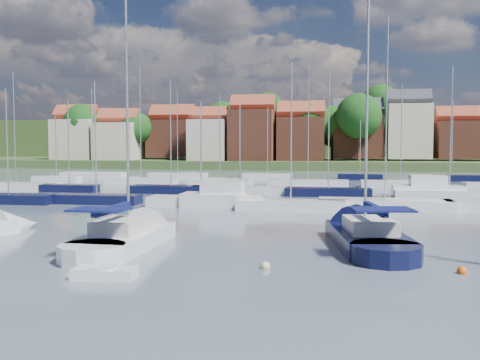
# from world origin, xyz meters

# --- Properties ---
(ground) EXTENTS (260.00, 260.00, 0.00)m
(ground) POSITION_xyz_m (0.00, 40.00, 0.00)
(ground) COLOR #4B5966
(ground) RESTS_ON ground
(sailboat_centre) EXTENTS (3.33, 11.79, 15.93)m
(sailboat_centre) POSITION_xyz_m (-6.67, 3.13, 0.35)
(sailboat_centre) COLOR silver
(sailboat_centre) RESTS_ON ground
(sailboat_navy) EXTENTS (5.21, 12.90, 17.32)m
(sailboat_navy) POSITION_xyz_m (5.59, 5.83, 0.35)
(sailboat_navy) COLOR black
(sailboat_navy) RESTS_ON ground
(tender) EXTENTS (2.59, 1.33, 0.54)m
(tender) POSITION_xyz_m (-5.01, -4.61, 0.21)
(tender) COLOR silver
(tender) RESTS_ON ground
(buoy_c) EXTENTS (0.44, 0.44, 0.44)m
(buoy_c) POSITION_xyz_m (-7.86, -2.08, 0.00)
(buoy_c) COLOR #D85914
(buoy_c) RESTS_ON ground
(buoy_d) EXTENTS (0.41, 0.41, 0.41)m
(buoy_d) POSITION_xyz_m (1.17, -1.78, 0.00)
(buoy_d) COLOR beige
(buoy_d) RESTS_ON ground
(buoy_e) EXTENTS (0.43, 0.43, 0.43)m
(buoy_e) POSITION_xyz_m (4.10, 7.37, 0.00)
(buoy_e) COLOR beige
(buoy_e) RESTS_ON ground
(buoy_f) EXTENTS (0.43, 0.43, 0.43)m
(buoy_f) POSITION_xyz_m (9.40, -1.27, 0.00)
(buoy_f) COLOR #D85914
(buoy_f) RESTS_ON ground
(marina_field) EXTENTS (79.62, 41.41, 15.93)m
(marina_field) POSITION_xyz_m (1.91, 35.15, 0.43)
(marina_field) COLOR silver
(marina_field) RESTS_ON ground
(far_shore_town) EXTENTS (212.46, 90.00, 22.27)m
(far_shore_town) POSITION_xyz_m (2.23, 132.67, 4.61)
(far_shore_town) COLOR #41592C
(far_shore_town) RESTS_ON ground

